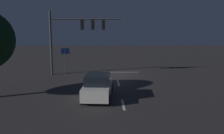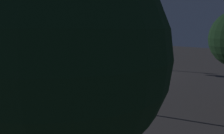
% 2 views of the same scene
% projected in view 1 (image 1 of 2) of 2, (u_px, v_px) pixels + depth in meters
% --- Properties ---
extents(ground_plane, '(80.00, 80.00, 0.00)m').
position_uv_depth(ground_plane, '(116.00, 74.00, 25.51)').
color(ground_plane, '#2D2B2B').
extents(traffic_signal_assembly, '(7.29, 0.47, 6.48)m').
position_uv_depth(traffic_signal_assembly, '(77.00, 31.00, 24.78)').
color(traffic_signal_assembly, '#383A3D').
rests_on(traffic_signal_assembly, ground_plane).
extents(lane_dash_far, '(0.16, 2.20, 0.01)m').
position_uv_depth(lane_dash_far, '(118.00, 83.00, 21.57)').
color(lane_dash_far, beige).
rests_on(lane_dash_far, ground_plane).
extents(lane_dash_mid, '(0.16, 2.20, 0.01)m').
position_uv_depth(lane_dash_mid, '(123.00, 105.00, 15.65)').
color(lane_dash_mid, beige).
rests_on(lane_dash_mid, ground_plane).
extents(stop_bar, '(5.00, 0.16, 0.01)m').
position_uv_depth(stop_bar, '(116.00, 72.00, 26.79)').
color(stop_bar, beige).
rests_on(stop_bar, ground_plane).
extents(car_approaching, '(2.21, 4.48, 1.70)m').
position_uv_depth(car_approaching, '(98.00, 87.00, 17.07)').
color(car_approaching, silver).
rests_on(car_approaching, ground_plane).
extents(route_sign, '(0.89, 0.27, 2.71)m').
position_uv_depth(route_sign, '(65.00, 55.00, 26.20)').
color(route_sign, '#383A3D').
rests_on(route_sign, ground_plane).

